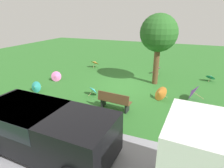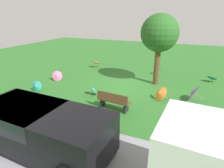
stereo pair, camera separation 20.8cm
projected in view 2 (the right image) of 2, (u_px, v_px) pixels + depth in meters
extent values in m
plane|color=#2D6B28|center=(131.00, 86.00, 12.12)|extent=(40.00, 40.00, 0.00)
cube|color=gray|center=(64.00, 158.00, 6.05)|extent=(40.00, 3.83, 0.01)
cube|color=black|center=(43.00, 128.00, 6.12)|extent=(4.67, 2.08, 1.35)
cube|color=black|center=(21.00, 111.00, 6.35)|extent=(2.65, 2.02, 0.55)
cylinder|color=black|center=(32.00, 117.00, 7.74)|extent=(0.77, 0.25, 0.76)
cylinder|color=black|center=(101.00, 137.00, 6.44)|extent=(0.77, 0.25, 0.76)
cube|color=brown|center=(114.00, 101.00, 8.99)|extent=(1.63, 0.59, 0.05)
cube|color=brown|center=(112.00, 98.00, 8.75)|extent=(1.60, 0.26, 0.45)
cube|color=black|center=(103.00, 102.00, 9.36)|extent=(0.12, 0.41, 0.45)
cube|color=black|center=(126.00, 108.00, 8.79)|extent=(0.12, 0.41, 0.45)
cylinder|color=brown|center=(157.00, 65.00, 12.00)|extent=(0.35, 0.35, 2.58)
sphere|color=#286023|center=(160.00, 33.00, 11.30)|extent=(2.29, 2.29, 2.29)
cylinder|color=tan|center=(40.00, 86.00, 11.34)|extent=(0.04, 0.45, 0.16)
cone|color=teal|center=(36.00, 86.00, 11.06)|extent=(0.68, 0.37, 0.67)
sphere|color=tan|center=(35.00, 86.00, 10.99)|extent=(0.04, 0.05, 0.05)
cylinder|color=tan|center=(217.00, 119.00, 7.92)|extent=(0.10, 0.38, 0.19)
cone|color=yellow|center=(219.00, 119.00, 7.66)|extent=(0.69, 0.48, 0.63)
sphere|color=tan|center=(219.00, 120.00, 7.60)|extent=(0.04, 0.05, 0.05)
cylinder|color=tan|center=(159.00, 73.00, 14.25)|extent=(0.28, 0.13, 0.32)
cone|color=pink|center=(157.00, 69.00, 14.31)|extent=(0.94, 0.99, 0.65)
sphere|color=tan|center=(156.00, 68.00, 14.32)|extent=(0.06, 0.05, 0.05)
cylinder|color=tan|center=(91.00, 93.00, 10.64)|extent=(0.21, 0.27, 0.28)
cone|color=teal|center=(94.00, 90.00, 10.67)|extent=(0.76, 0.74, 0.53)
sphere|color=tan|center=(95.00, 89.00, 10.68)|extent=(0.06, 0.06, 0.05)
cylinder|color=tan|center=(58.00, 76.00, 13.15)|extent=(0.18, 0.42, 0.17)
cone|color=pink|center=(57.00, 76.00, 12.86)|extent=(0.77, 0.56, 0.70)
sphere|color=tan|center=(57.00, 76.00, 12.81)|extent=(0.05, 0.06, 0.05)
cylinder|color=tan|center=(164.00, 96.00, 10.14)|extent=(0.36, 0.32, 0.32)
cone|color=orange|center=(160.00, 93.00, 9.99)|extent=(0.99, 1.00, 0.77)
sphere|color=tan|center=(159.00, 93.00, 9.95)|extent=(0.06, 0.06, 0.05)
cylinder|color=tan|center=(211.00, 80.00, 12.66)|extent=(0.12, 0.20, 0.28)
cone|color=teal|center=(212.00, 77.00, 12.67)|extent=(0.80, 0.78, 0.45)
sphere|color=tan|center=(213.00, 77.00, 12.67)|extent=(0.05, 0.06, 0.05)
cylinder|color=tan|center=(95.00, 65.00, 16.05)|extent=(0.09, 0.25, 0.42)
cone|color=orange|center=(96.00, 62.00, 16.07)|extent=(0.85, 0.83, 0.44)
sphere|color=tan|center=(97.00, 62.00, 16.07)|extent=(0.05, 0.06, 0.05)
cylinder|color=tan|center=(199.00, 97.00, 9.79)|extent=(0.52, 0.16, 0.26)
cone|color=purple|center=(193.00, 92.00, 9.93)|extent=(0.76, 1.04, 0.91)
sphere|color=tan|center=(192.00, 91.00, 9.96)|extent=(0.06, 0.05, 0.05)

